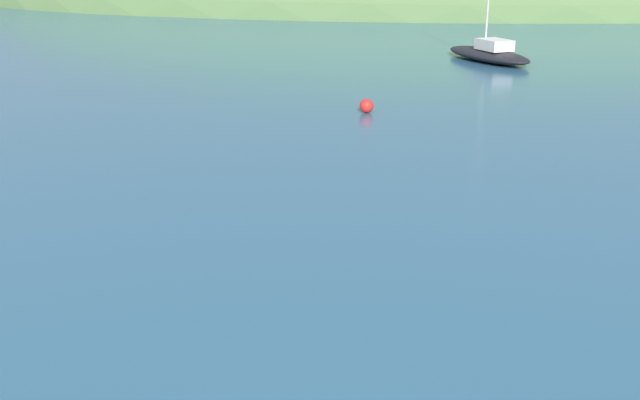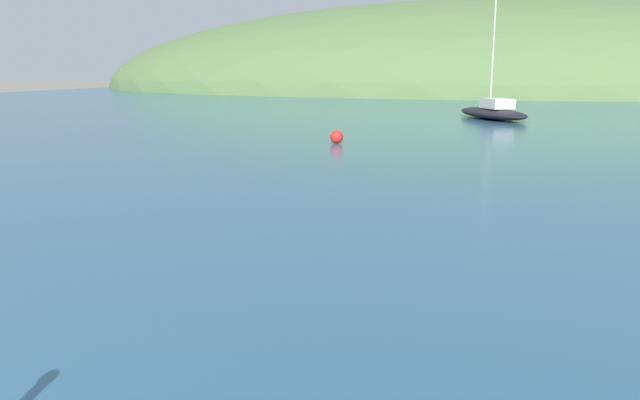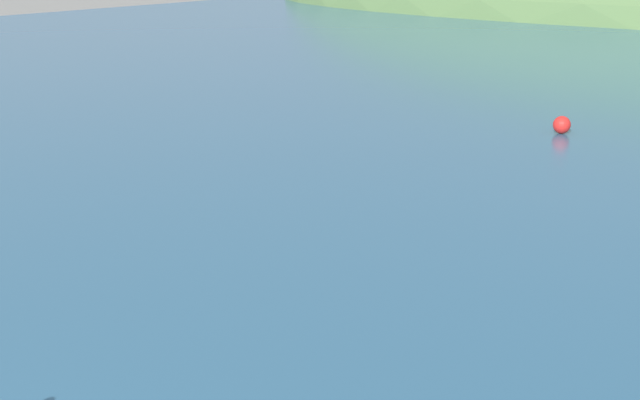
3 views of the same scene
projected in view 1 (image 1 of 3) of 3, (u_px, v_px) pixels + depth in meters
name	position (u px, v px, depth m)	size (l,w,h in m)	color
water	(410.00, 49.00, 34.00)	(80.00, 60.00, 0.10)	#2D5B7A
far_hillside	(416.00, 1.00, 66.03)	(79.92, 43.96, 17.49)	#567542
boat_white_sailboat	(489.00, 53.00, 29.96)	(3.97, 5.21, 5.96)	black
mooring_buoy	(367.00, 106.00, 20.53)	(0.39, 0.39, 0.39)	red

